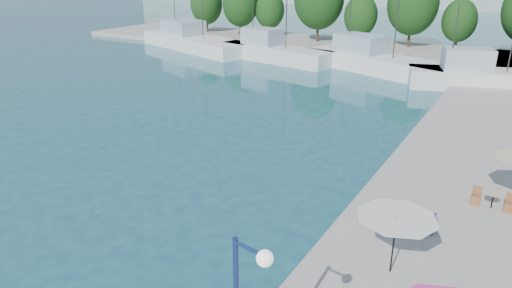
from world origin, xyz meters
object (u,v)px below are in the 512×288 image
Objects in this scene: trawler_02 at (273,52)px; trawler_04 at (485,78)px; trawler_03 at (375,62)px; umbrella_white at (396,224)px; trawler_01 at (193,41)px.

trawler_02 is 1.04× the size of trawler_04.
trawler_03 reaches higher than umbrella_white.
trawler_01 is 1.40× the size of trawler_04.
trawler_01 and trawler_04 have the same top height.
umbrella_white is (0.47, -33.28, 1.52)m from trawler_04.
trawler_03 is (12.66, 0.38, -0.00)m from trawler_02.
trawler_01 reaches higher than umbrella_white.
trawler_04 is at bearing 7.76° from trawler_03.
umbrella_white is (11.78, -35.60, 1.52)m from trawler_03.
trawler_02 is (13.88, -1.66, 0.00)m from trawler_01.
trawler_03 is (26.54, -1.28, 0.00)m from trawler_01.
trawler_03 is at bearing 15.77° from trawler_01.
trawler_02 is at bearing 11.70° from trawler_01.
trawler_01 is 7.34× the size of umbrella_white.
trawler_01 is at bearing 156.24° from trawler_04.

